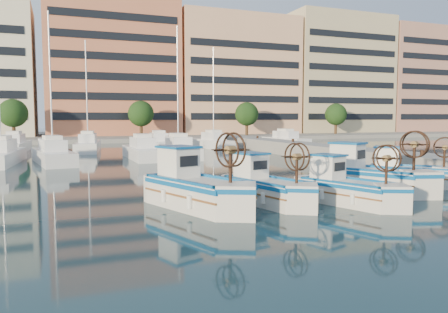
% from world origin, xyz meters
% --- Properties ---
extents(ground, '(300.00, 300.00, 0.00)m').
position_xyz_m(ground, '(0.00, 0.00, 0.00)').
color(ground, '#1A3B45').
rests_on(ground, ground).
extents(quay, '(3.00, 60.00, 1.20)m').
position_xyz_m(quay, '(13.00, 8.00, 0.60)').
color(quay, gray).
rests_on(quay, ground).
extents(waterfront, '(180.00, 40.00, 25.60)m').
position_xyz_m(waterfront, '(9.23, 65.04, 11.10)').
color(waterfront, gray).
rests_on(waterfront, ground).
extents(yacht_marina, '(38.78, 22.70, 11.50)m').
position_xyz_m(yacht_marina, '(-2.92, 27.78, 0.53)').
color(yacht_marina, white).
rests_on(yacht_marina, ground).
extents(fishing_boat_a, '(3.38, 4.94, 2.98)m').
position_xyz_m(fishing_boat_a, '(-3.19, 1.14, 0.82)').
color(fishing_boat_a, silver).
rests_on(fishing_boat_a, ground).
extents(fishing_boat_b, '(2.60, 4.22, 2.56)m').
position_xyz_m(fishing_boat_b, '(-0.25, 0.98, 0.71)').
color(fishing_boat_b, silver).
rests_on(fishing_boat_b, ground).
extents(fishing_boat_c, '(2.81, 4.12, 2.49)m').
position_xyz_m(fishing_boat_c, '(2.75, -0.30, 0.69)').
color(fishing_boat_c, silver).
rests_on(fishing_boat_c, ground).
extents(fishing_boat_d, '(3.79, 4.84, 2.93)m').
position_xyz_m(fishing_boat_d, '(5.52, 1.74, 0.81)').
color(fishing_boat_d, silver).
rests_on(fishing_boat_d, ground).
extents(fishing_boat_e, '(3.90, 3.92, 2.54)m').
position_xyz_m(fishing_boat_e, '(8.64, 2.70, 0.70)').
color(fishing_boat_e, silver).
rests_on(fishing_boat_e, ground).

